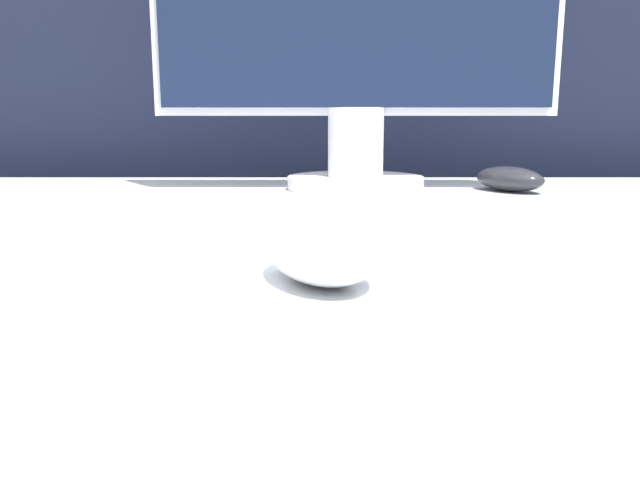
{
  "coord_description": "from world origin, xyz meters",
  "views": [
    {
      "loc": [
        -0.0,
        -0.66,
        0.89
      ],
      "look_at": [
        -0.0,
        -0.21,
        0.8
      ],
      "focal_mm": 35.0,
      "sensor_mm": 36.0,
      "label": 1
    }
  ],
  "objects_px": {
    "computer_mouse_near": "(320,253)",
    "computer_mouse_far": "(509,179)",
    "keyboard": "(218,221)",
    "monitor": "(356,31)"
  },
  "relations": [
    {
      "from": "keyboard",
      "to": "computer_mouse_far",
      "type": "xyz_separation_m",
      "value": [
        0.38,
        0.34,
        0.01
      ]
    },
    {
      "from": "keyboard",
      "to": "computer_mouse_far",
      "type": "bearing_deg",
      "value": 50.73
    },
    {
      "from": "computer_mouse_near",
      "to": "monitor",
      "type": "height_order",
      "value": "monitor"
    },
    {
      "from": "computer_mouse_near",
      "to": "keyboard",
      "type": "bearing_deg",
      "value": 100.01
    },
    {
      "from": "keyboard",
      "to": "computer_mouse_far",
      "type": "height_order",
      "value": "computer_mouse_far"
    },
    {
      "from": "computer_mouse_far",
      "to": "keyboard",
      "type": "bearing_deg",
      "value": -170.88
    },
    {
      "from": "computer_mouse_near",
      "to": "keyboard",
      "type": "xyz_separation_m",
      "value": [
        -0.1,
        0.18,
        -0.01
      ]
    },
    {
      "from": "computer_mouse_near",
      "to": "keyboard",
      "type": "height_order",
      "value": "computer_mouse_near"
    },
    {
      "from": "monitor",
      "to": "keyboard",
      "type": "bearing_deg",
      "value": -112.26
    },
    {
      "from": "computer_mouse_near",
      "to": "computer_mouse_far",
      "type": "xyz_separation_m",
      "value": [
        0.28,
        0.52,
        -0.0
      ]
    }
  ]
}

